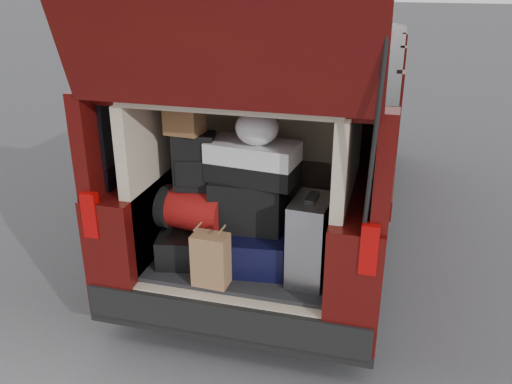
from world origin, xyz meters
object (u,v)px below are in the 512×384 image
Objects in this scene: kraft_bag at (211,260)px; twotone_duffel at (253,162)px; navy_hardshell at (254,245)px; red_duffel at (194,210)px; black_hardshell at (189,241)px; silver_roller at (310,240)px; backpack at (194,161)px; black_soft_case at (247,204)px.

twotone_duffel reaches higher than kraft_bag.
red_duffel is (-0.42, -0.03, 0.23)m from navy_hardshell.
black_hardshell is 0.90m from silver_roller.
navy_hardshell is 0.71m from backpack.
twotone_duffel is at bearing 68.74° from kraft_bag.
navy_hardshell is at bearing 166.95° from silver_roller.
red_duffel is 1.14× the size of backpack.
backpack reaches higher than twotone_duffel.
red_duffel is at bearing 177.63° from navy_hardshell.
backpack reaches higher than red_duffel.
black_hardshell is 1.48× the size of kraft_bag.
black_hardshell is 1.08× the size of black_soft_case.
kraft_bag is at bearing -107.22° from twotone_duffel.
red_duffel is 0.93× the size of black_soft_case.
silver_roller reaches higher than kraft_bag.
black_soft_case reaches higher than silver_roller.
red_duffel is at bearing -8.46° from black_hardshell.
backpack is (0.01, 0.03, 0.34)m from red_duffel.
navy_hardshell is (0.47, 0.04, 0.02)m from black_hardshell.
twotone_duffel is (-0.01, 0.03, 0.60)m from navy_hardshell.
black_hardshell is at bearing 133.24° from kraft_bag.
twotone_duffel is (-0.42, 0.16, 0.44)m from silver_roller.
kraft_bag is 0.73× the size of black_soft_case.
silver_roller is at bearing -20.14° from black_soft_case.
twotone_duffel is at bearing -3.31° from black_hardshell.
black_soft_case reaches higher than black_hardshell.
red_duffel is at bearing -175.13° from black_soft_case.
silver_roller is 0.93m from backpack.
silver_roller is 0.50m from black_soft_case.
black_soft_case is (0.37, 0.05, 0.06)m from red_duffel.
black_soft_case reaches higher than navy_hardshell.
backpack is at bearing 179.70° from black_soft_case.
black_soft_case is at bearing -7.22° from backpack.
red_duffel is (-0.23, 0.33, 0.18)m from kraft_bag.
backpack reaches higher than kraft_bag.
twotone_duffel is at bearing 108.03° from navy_hardshell.
red_duffel reaches higher than navy_hardshell.
kraft_bag is 0.90× the size of backpack.
twotone_duffel reaches higher than navy_hardshell.
backpack is (-0.41, 0.00, 0.58)m from navy_hardshell.
backpack is (-0.36, -0.02, 0.28)m from black_soft_case.
navy_hardshell is at bearing -9.79° from backpack.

